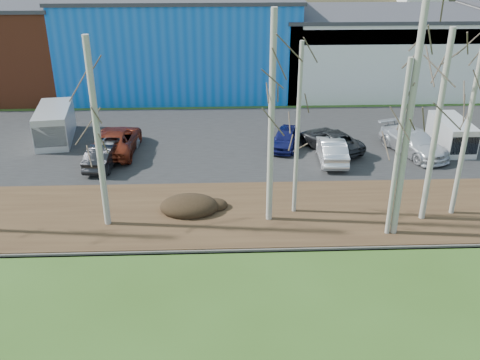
{
  "coord_description": "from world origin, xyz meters",
  "views": [
    {
      "loc": [
        -2.66,
        -9.87,
        13.54
      ],
      "look_at": [
        -1.76,
        13.38,
        2.5
      ],
      "focal_mm": 40.0,
      "sensor_mm": 36.0,
      "label": 1
    }
  ],
  "objects_px": {
    "car_1": "(103,155)",
    "car_2": "(116,141)",
    "car_3": "(286,138)",
    "van_white": "(452,135)",
    "car_4": "(331,150)",
    "car_5": "(330,140)",
    "car_6": "(414,142)",
    "car_0": "(115,145)",
    "van_grey": "(54,125)"
  },
  "relations": [
    {
      "from": "car_0",
      "to": "car_5",
      "type": "relative_size",
      "value": 0.8
    },
    {
      "from": "car_3",
      "to": "car_6",
      "type": "bearing_deg",
      "value": 8.34
    },
    {
      "from": "car_1",
      "to": "car_3",
      "type": "height_order",
      "value": "car_1"
    },
    {
      "from": "van_grey",
      "to": "car_0",
      "type": "bearing_deg",
      "value": -38.61
    },
    {
      "from": "car_5",
      "to": "car_3",
      "type": "bearing_deg",
      "value": -37.75
    },
    {
      "from": "car_4",
      "to": "car_6",
      "type": "height_order",
      "value": "car_6"
    },
    {
      "from": "car_4",
      "to": "car_6",
      "type": "bearing_deg",
      "value": -167.16
    },
    {
      "from": "car_3",
      "to": "van_grey",
      "type": "xyz_separation_m",
      "value": [
        -15.7,
        1.9,
        0.46
      ]
    },
    {
      "from": "car_2",
      "to": "car_5",
      "type": "distance_m",
      "value": 14.05
    },
    {
      "from": "car_6",
      "to": "van_white",
      "type": "xyz_separation_m",
      "value": [
        2.84,
        0.75,
        0.16
      ]
    },
    {
      "from": "car_3",
      "to": "van_white",
      "type": "xyz_separation_m",
      "value": [
        11.03,
        -0.56,
        0.28
      ]
    },
    {
      "from": "van_white",
      "to": "car_5",
      "type": "bearing_deg",
      "value": 179.82
    },
    {
      "from": "car_1",
      "to": "car_6",
      "type": "distance_m",
      "value": 19.79
    },
    {
      "from": "car_0",
      "to": "car_5",
      "type": "bearing_deg",
      "value": -154.74
    },
    {
      "from": "car_0",
      "to": "car_3",
      "type": "xyz_separation_m",
      "value": [
        11.14,
        0.78,
        -0.01
      ]
    },
    {
      "from": "car_2",
      "to": "car_5",
      "type": "height_order",
      "value": "car_2"
    },
    {
      "from": "car_0",
      "to": "van_white",
      "type": "distance_m",
      "value": 22.17
    },
    {
      "from": "van_white",
      "to": "van_grey",
      "type": "bearing_deg",
      "value": 174.94
    },
    {
      "from": "car_1",
      "to": "van_white",
      "type": "height_order",
      "value": "van_white"
    },
    {
      "from": "car_3",
      "to": "car_5",
      "type": "relative_size",
      "value": 0.8
    },
    {
      "from": "car_0",
      "to": "car_4",
      "type": "height_order",
      "value": "car_4"
    },
    {
      "from": "car_5",
      "to": "van_white",
      "type": "bearing_deg",
      "value": 151.75
    },
    {
      "from": "car_4",
      "to": "car_1",
      "type": "bearing_deg",
      "value": 3.51
    },
    {
      "from": "car_1",
      "to": "car_4",
      "type": "relative_size",
      "value": 0.94
    },
    {
      "from": "car_5",
      "to": "van_grey",
      "type": "relative_size",
      "value": 0.91
    },
    {
      "from": "car_2",
      "to": "van_white",
      "type": "relative_size",
      "value": 1.31
    },
    {
      "from": "car_1",
      "to": "van_grey",
      "type": "relative_size",
      "value": 0.77
    },
    {
      "from": "car_0",
      "to": "car_1",
      "type": "xyz_separation_m",
      "value": [
        -0.42,
        -1.78,
        0.01
      ]
    },
    {
      "from": "car_0",
      "to": "car_3",
      "type": "relative_size",
      "value": 1.01
    },
    {
      "from": "car_3",
      "to": "van_white",
      "type": "relative_size",
      "value": 0.9
    },
    {
      "from": "car_6",
      "to": "car_3",
      "type": "bearing_deg",
      "value": 151.28
    },
    {
      "from": "car_0",
      "to": "car_6",
      "type": "bearing_deg",
      "value": -157.44
    },
    {
      "from": "car_2",
      "to": "car_6",
      "type": "distance_m",
      "value": 19.36
    },
    {
      "from": "van_grey",
      "to": "car_4",
      "type": "bearing_deg",
      "value": -21.07
    },
    {
      "from": "car_2",
      "to": "car_4",
      "type": "distance_m",
      "value": 13.92
    },
    {
      "from": "car_5",
      "to": "van_white",
      "type": "relative_size",
      "value": 1.13
    },
    {
      "from": "car_3",
      "to": "car_5",
      "type": "bearing_deg",
      "value": 7.55
    },
    {
      "from": "car_0",
      "to": "van_white",
      "type": "relative_size",
      "value": 0.91
    },
    {
      "from": "car_1",
      "to": "car_5",
      "type": "relative_size",
      "value": 0.85
    },
    {
      "from": "car_4",
      "to": "car_5",
      "type": "relative_size",
      "value": 0.9
    },
    {
      "from": "car_1",
      "to": "car_2",
      "type": "xyz_separation_m",
      "value": [
        0.41,
        2.22,
        0.11
      ]
    },
    {
      "from": "car_2",
      "to": "van_grey",
      "type": "bearing_deg",
      "value": -24.19
    },
    {
      "from": "car_6",
      "to": "van_white",
      "type": "distance_m",
      "value": 2.94
    },
    {
      "from": "car_6",
      "to": "van_white",
      "type": "bearing_deg",
      "value": -4.86
    },
    {
      "from": "car_2",
      "to": "van_grey",
      "type": "height_order",
      "value": "van_grey"
    },
    {
      "from": "car_5",
      "to": "car_6",
      "type": "relative_size",
      "value": 0.91
    },
    {
      "from": "car_2",
      "to": "car_1",
      "type": "bearing_deg",
      "value": 81.66
    },
    {
      "from": "car_1",
      "to": "car_2",
      "type": "distance_m",
      "value": 2.26
    },
    {
      "from": "van_white",
      "to": "car_2",
      "type": "bearing_deg",
      "value": 179.65
    },
    {
      "from": "car_5",
      "to": "car_6",
      "type": "bearing_deg",
      "value": 143.48
    }
  ]
}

